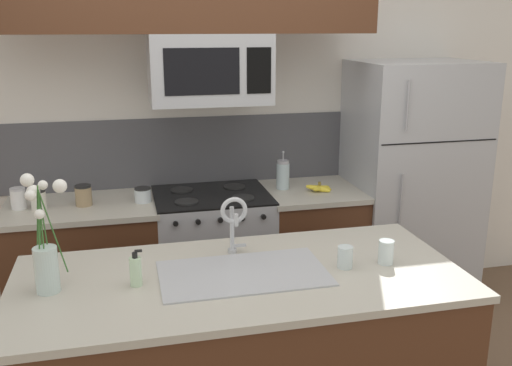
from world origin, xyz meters
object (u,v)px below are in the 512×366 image
Objects in this scene: drinking_glass at (345,257)px; flower_vase at (45,253)px; french_press at (283,175)px; sink_faucet at (234,218)px; banana_bunch at (319,188)px; dish_soap_bottle at (136,271)px; microwave at (209,69)px; storage_jar_squat at (143,195)px; storage_jar_medium at (38,200)px; stove_range at (213,258)px; refrigerator at (409,185)px; storage_jar_tall at (18,198)px; storage_jar_short at (83,195)px; spare_glass at (386,252)px.

flower_vase is (-1.32, 0.07, 0.12)m from drinking_glass.
french_press is 2.57× the size of drinking_glass.
sink_faucet is (-0.56, -1.09, 0.10)m from french_press.
drinking_glass is (-0.31, -1.23, 0.03)m from banana_bunch.
drinking_glass is at bearing -28.24° from sink_faucet.
french_press is 1.62× the size of dish_soap_bottle.
microwave is at bearing 53.07° from flower_vase.
microwave reaches higher than storage_jar_squat.
storage_jar_medium is at bearing -179.45° from microwave.
banana_bunch is at bearing -4.79° from stove_range.
refrigerator is at bearing 32.76° from dish_soap_bottle.
microwave is 0.42× the size of refrigerator.
microwave is 0.90m from storage_jar_squat.
microwave is 7.01× the size of storage_jar_squat.
drinking_glass is (0.42, -1.29, 0.50)m from stove_range.
drinking_glass is (1.50, -1.26, -0.01)m from storage_jar_medium.
dish_soap_bottle reaches higher than drinking_glass.
storage_jar_tall is 1.27m from flower_vase.
dish_soap_bottle reaches higher than storage_jar_medium.
refrigerator is 9.33× the size of banana_bunch.
storage_jar_tall is 1.07× the size of storage_jar_medium.
banana_bunch is at bearing -1.67° from storage_jar_squat.
flower_vase reaches higher than stove_range.
stove_range is 1.25× the size of microwave.
stove_range is 7.48× the size of storage_jar_medium.
storage_jar_short is (0.27, 0.02, 0.00)m from storage_jar_medium.
stove_range is at bearing 108.15° from drinking_glass.
microwave is 5.99× the size of storage_jar_medium.
dish_soap_bottle is 0.33× the size of flower_vase.
storage_jar_tall is (-1.20, 0.03, -0.76)m from microwave.
drinking_glass is at bearing -93.62° from french_press.
dish_soap_bottle is (0.28, -1.24, 0.00)m from storage_jar_short.
stove_range is at bearing 1.05° from storage_jar_short.
banana_bunch is 1.27m from drinking_glass.
storage_jar_medium is at bearing -18.23° from storage_jar_tall.
storage_jar_squat is 0.21× the size of flower_vase.
spare_glass is at bearing -49.48° from storage_jar_squat.
stove_range is 3.04× the size of sink_faucet.
flower_vase is (0.30, -1.23, 0.11)m from storage_jar_tall.
stove_range is 4.91× the size of banana_bunch.
storage_jar_short reaches higher than spare_glass.
french_press is 1.68m from dish_soap_bottle.
sink_faucet is (0.39, -1.01, 0.15)m from storage_jar_squat.
microwave is 1.42m from storage_jar_tall.
french_press is at bearing 5.20° from storage_jar_squat.
french_press is 2.32× the size of spare_glass.
stove_range is 0.75m from french_press.
spare_glass reaches higher than banana_bunch.
flower_vase is at bearing -126.45° from stove_range.
refrigerator is 15.37× the size of spare_glass.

